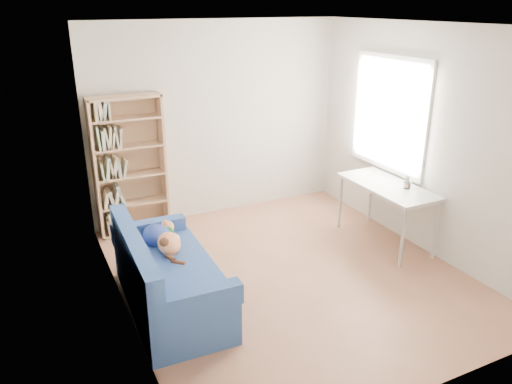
# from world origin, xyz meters

# --- Properties ---
(ground) EXTENTS (4.00, 4.00, 0.00)m
(ground) POSITION_xyz_m (0.00, 0.00, 0.00)
(ground) COLOR #9B6046
(ground) RESTS_ON ground
(room_shell) EXTENTS (3.54, 4.04, 2.62)m
(room_shell) POSITION_xyz_m (0.10, 0.03, 1.64)
(room_shell) COLOR silver
(room_shell) RESTS_ON ground
(sofa) EXTENTS (0.84, 1.69, 0.82)m
(sofa) POSITION_xyz_m (-1.37, -0.02, 0.31)
(sofa) COLOR navy
(sofa) RESTS_ON ground
(bookshelf) EXTENTS (0.88, 0.27, 1.76)m
(bookshelf) POSITION_xyz_m (-1.25, 1.85, 0.81)
(bookshelf) COLOR tan
(bookshelf) RESTS_ON ground
(desk) EXTENTS (0.59, 1.29, 0.75)m
(desk) POSITION_xyz_m (1.44, 0.17, 0.68)
(desk) COLOR white
(desk) RESTS_ON ground
(pen_cup) EXTENTS (0.08, 0.08, 0.16)m
(pen_cup) POSITION_xyz_m (1.56, -0.01, 0.81)
(pen_cup) COLOR white
(pen_cup) RESTS_ON desk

